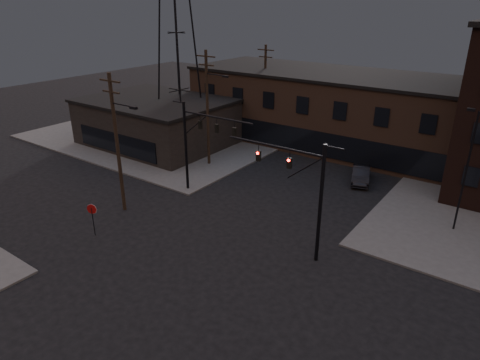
% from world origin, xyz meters
% --- Properties ---
extents(ground, '(140.00, 140.00, 0.00)m').
position_xyz_m(ground, '(0.00, 0.00, 0.00)').
color(ground, black).
rests_on(ground, ground).
extents(sidewalk_nw, '(30.00, 30.00, 0.15)m').
position_xyz_m(sidewalk_nw, '(-22.00, 22.00, 0.07)').
color(sidewalk_nw, '#474744').
rests_on(sidewalk_nw, ground).
extents(building_row, '(40.00, 12.00, 8.00)m').
position_xyz_m(building_row, '(0.00, 28.00, 4.00)').
color(building_row, brown).
rests_on(building_row, ground).
extents(building_left, '(16.00, 12.00, 5.00)m').
position_xyz_m(building_left, '(-20.00, 16.00, 2.50)').
color(building_left, black).
rests_on(building_left, ground).
extents(traffic_signal_near, '(7.12, 0.24, 8.00)m').
position_xyz_m(traffic_signal_near, '(5.36, 4.50, 4.93)').
color(traffic_signal_near, black).
rests_on(traffic_signal_near, ground).
extents(traffic_signal_far, '(7.12, 0.24, 8.00)m').
position_xyz_m(traffic_signal_far, '(-6.72, 8.00, 5.01)').
color(traffic_signal_far, black).
rests_on(traffic_signal_far, ground).
extents(stop_sign, '(0.72, 0.33, 2.48)m').
position_xyz_m(stop_sign, '(-8.00, -1.99, 1.84)').
color(stop_sign, black).
rests_on(stop_sign, ground).
extents(utility_pole_near, '(3.70, 0.28, 11.00)m').
position_xyz_m(utility_pole_near, '(-9.43, 2.00, 5.87)').
color(utility_pole_near, black).
rests_on(utility_pole_near, ground).
extents(utility_pole_mid, '(3.70, 0.28, 11.50)m').
position_xyz_m(utility_pole_mid, '(-10.44, 14.00, 6.13)').
color(utility_pole_mid, black).
rests_on(utility_pole_mid, ground).
extents(utility_pole_far, '(2.20, 0.28, 11.00)m').
position_xyz_m(utility_pole_far, '(-11.50, 26.00, 5.78)').
color(utility_pole_far, black).
rests_on(utility_pole_far, ground).
extents(transmission_tower, '(7.00, 7.00, 25.00)m').
position_xyz_m(transmission_tower, '(-18.00, 18.00, 12.50)').
color(transmission_tower, black).
rests_on(transmission_tower, ground).
extents(lot_light_a, '(1.50, 0.28, 9.14)m').
position_xyz_m(lot_light_a, '(13.00, 14.00, 5.51)').
color(lot_light_a, black).
rests_on(lot_light_a, ground).
extents(parked_car_lot_a, '(4.62, 2.06, 1.54)m').
position_xyz_m(parked_car_lot_a, '(13.07, 22.85, 0.92)').
color(parked_car_lot_a, black).
rests_on(parked_car_lot_a, sidewalk_ne).
extents(car_crossing, '(2.95, 4.70, 1.46)m').
position_xyz_m(car_crossing, '(3.94, 18.78, 0.73)').
color(car_crossing, black).
rests_on(car_crossing, ground).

